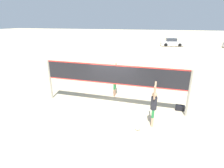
% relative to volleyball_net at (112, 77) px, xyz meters
% --- Properties ---
extents(ground_plane, '(200.00, 200.00, 0.00)m').
position_rel_volleyball_net_xyz_m(ground_plane, '(0.00, 0.00, -1.75)').
color(ground_plane, beige).
extents(volleyball_net, '(8.03, 0.10, 2.43)m').
position_rel_volleyball_net_xyz_m(volleyball_net, '(0.00, 0.00, 0.00)').
color(volleyball_net, gray).
rests_on(volleyball_net, ground_plane).
extents(player_spiker, '(0.28, 0.70, 2.09)m').
position_rel_volleyball_net_xyz_m(player_spiker, '(2.36, -1.40, -0.65)').
color(player_spiker, tan).
rests_on(player_spiker, ground_plane).
extents(player_blocker, '(0.28, 0.70, 2.13)m').
position_rel_volleyball_net_xyz_m(player_blocker, '(-0.25, 1.45, -0.63)').
color(player_blocker, tan).
rests_on(player_blocker, ground_plane).
extents(volleyball, '(0.22, 0.22, 0.22)m').
position_rel_volleyball_net_xyz_m(volleyball, '(1.77, -1.98, -1.64)').
color(volleyball, white).
rests_on(volleyball, ground_plane).
extents(gear_bag, '(0.47, 0.24, 0.30)m').
position_rel_volleyball_net_xyz_m(gear_bag, '(3.73, 0.53, -1.60)').
color(gear_bag, black).
rests_on(gear_bag, ground_plane).
extents(parked_car_mid, '(4.47, 2.37, 1.49)m').
position_rel_volleyball_net_xyz_m(parked_car_mid, '(4.01, 28.35, -1.08)').
color(parked_car_mid, silver).
rests_on(parked_car_mid, ground_plane).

